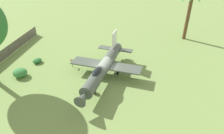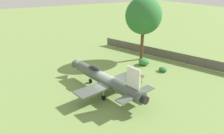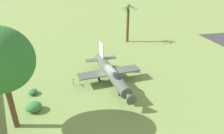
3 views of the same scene
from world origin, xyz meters
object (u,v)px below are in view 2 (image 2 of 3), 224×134
Objects in this scene: shrub_near_fence at (163,69)px; info_plaque at (142,77)px; display_jet at (105,79)px; shade_tree at (144,16)px; shrub_by_tree at (144,62)px.

shrub_near_fence is 5.56m from info_plaque.
display_jet is at bearing 84.06° from info_plaque.
shade_tree is 5.71× the size of shrub_by_tree.
shade_tree reaches higher than shrub_near_fence.
shade_tree is 9.46× the size of info_plaque.
shade_tree is at bearing -37.86° from info_plaque.
display_jet is 9.98× the size of shrub_near_fence.
shade_tree is 7.63m from shrub_by_tree.
shade_tree is (7.02, -11.37, 5.91)m from display_jet.
shrub_by_tree is (-2.43, 1.34, -7.11)m from shade_tree.
shrub_near_fence is 1.19× the size of info_plaque.
shrub_by_tree is at bearing -75.64° from display_jet.
shade_tree reaches higher than info_plaque.
shrub_near_fence is at bearing -95.48° from display_jet.
info_plaque is at bearing 142.14° from shade_tree.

